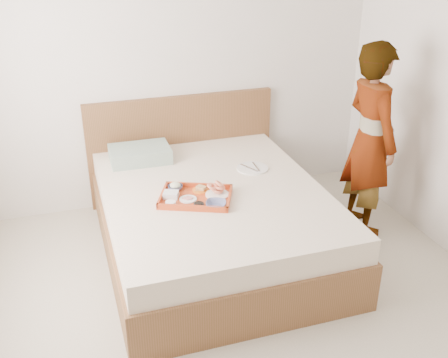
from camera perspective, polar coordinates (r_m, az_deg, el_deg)
name	(u,v)px	position (r m, az deg, el deg)	size (l,w,h in m)	color
ground	(254,339)	(3.34, 3.31, -16.89)	(3.50, 4.00, 0.01)	beige
wall_back	(172,55)	(4.48, -5.65, 13.25)	(3.50, 0.01, 2.60)	silver
bed	(214,221)	(3.96, -1.14, -4.53)	(1.65, 2.00, 0.53)	brown
headboard	(182,148)	(4.71, -4.59, 3.38)	(1.65, 0.06, 0.95)	brown
pillow	(140,154)	(4.33, -9.08, 2.69)	(0.48, 0.33, 0.11)	gray
tray	(196,197)	(3.68, -3.07, -1.91)	(0.49, 0.35, 0.04)	#B33310
prawn_plate	(217,194)	(3.71, -0.72, -1.69)	(0.17, 0.17, 0.01)	white
navy_bowl_big	(216,204)	(3.56, -0.86, -2.73)	(0.14, 0.14, 0.03)	#161E4F
sauce_dish	(199,205)	(3.56, -2.74, -2.83)	(0.07, 0.07, 0.03)	black
meat_plate	(188,199)	(3.66, -3.91, -2.20)	(0.12, 0.12, 0.01)	white
bread_plate	(200,190)	(3.78, -2.57, -1.21)	(0.12, 0.12, 0.01)	orange
salad_bowl	(175,188)	(3.80, -5.28, -0.92)	(0.11, 0.11, 0.03)	#161E4F
plastic_tub	(171,195)	(3.69, -5.76, -1.70)	(0.10, 0.08, 0.04)	silver
cheese_round	(171,203)	(3.60, -5.79, -2.62)	(0.07, 0.07, 0.02)	white
dinner_plate	(252,168)	(4.15, 3.09, 1.17)	(0.25, 0.25, 0.01)	white
person	(370,140)	(4.23, 15.52, 4.04)	(0.56, 0.37, 1.53)	silver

